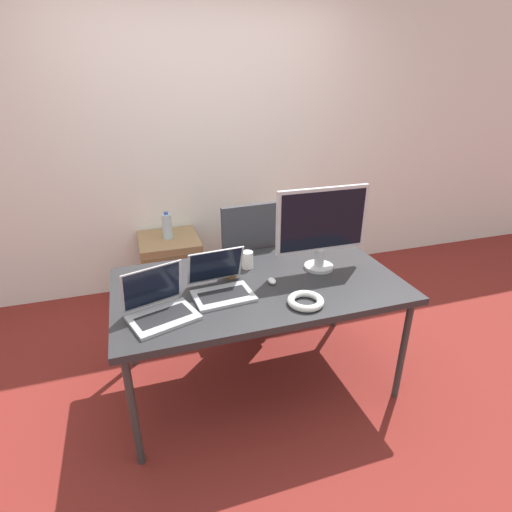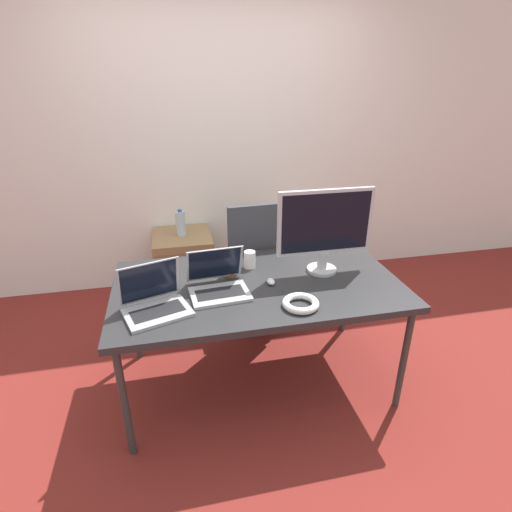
% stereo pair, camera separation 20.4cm
% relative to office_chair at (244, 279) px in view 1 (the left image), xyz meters
% --- Properties ---
extents(ground_plane, '(14.00, 14.00, 0.00)m').
position_rel_office_chair_xyz_m(ground_plane, '(-0.11, -0.70, -0.38)').
color(ground_plane, maroon).
extents(wall_back, '(10.00, 0.05, 2.60)m').
position_rel_office_chair_xyz_m(wall_back, '(-0.11, 0.86, 0.92)').
color(wall_back, white).
rests_on(wall_back, ground_plane).
extents(desk, '(1.67, 0.93, 0.73)m').
position_rel_office_chair_xyz_m(desk, '(-0.11, -0.70, 0.31)').
color(desk, '#28282B').
rests_on(desk, ground_plane).
extents(office_chair, '(0.56, 0.57, 1.04)m').
position_rel_office_chair_xyz_m(office_chair, '(0.00, 0.00, 0.00)').
color(office_chair, '#232326').
rests_on(office_chair, ground_plane).
extents(cabinet_left, '(0.50, 0.52, 0.57)m').
position_rel_office_chair_xyz_m(cabinet_left, '(-0.51, 0.56, -0.09)').
color(cabinet_left, '#99754C').
rests_on(cabinet_left, ground_plane).
extents(cabinet_right, '(0.50, 0.52, 0.57)m').
position_rel_office_chair_xyz_m(cabinet_right, '(0.57, 0.56, -0.09)').
color(cabinet_right, '#99754C').
rests_on(cabinet_right, ground_plane).
extents(water_bottle, '(0.08, 0.08, 0.23)m').
position_rel_office_chair_xyz_m(water_bottle, '(-0.51, 0.56, 0.30)').
color(water_bottle, silver).
rests_on(water_bottle, cabinet_left).
extents(laptop_left, '(0.34, 0.33, 0.24)m').
position_rel_office_chair_xyz_m(laptop_left, '(-0.35, -0.76, 0.40)').
color(laptop_left, '#ADADB2').
rests_on(laptop_left, desk).
extents(laptop_right, '(0.38, 0.35, 0.24)m').
position_rel_office_chair_xyz_m(laptop_right, '(-0.70, -0.89, 0.40)').
color(laptop_right, '#ADADB2').
rests_on(laptop_right, desk).
extents(monitor, '(0.58, 0.18, 0.52)m').
position_rel_office_chair_xyz_m(monitor, '(0.31, -0.64, 0.64)').
color(monitor, '#B7B7BC').
rests_on(monitor, desk).
extents(mouse, '(0.04, 0.07, 0.03)m').
position_rel_office_chair_xyz_m(mouse, '(-0.04, -0.74, 0.37)').
color(mouse, silver).
rests_on(mouse, desk).
extents(coffee_cup_white, '(0.07, 0.07, 0.11)m').
position_rel_office_chair_xyz_m(coffee_cup_white, '(-0.12, -0.50, 0.40)').
color(coffee_cup_white, white).
rests_on(coffee_cup_white, desk).
extents(coffee_cup_brown, '(0.08, 0.08, 0.10)m').
position_rel_office_chair_xyz_m(coffee_cup_brown, '(-0.25, -0.58, 0.40)').
color(coffee_cup_brown, brown).
rests_on(coffee_cup_brown, desk).
extents(cable_coil, '(0.20, 0.20, 0.04)m').
position_rel_office_chair_xyz_m(cable_coil, '(0.05, -1.01, 0.37)').
color(cable_coil, white).
rests_on(cable_coil, desk).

